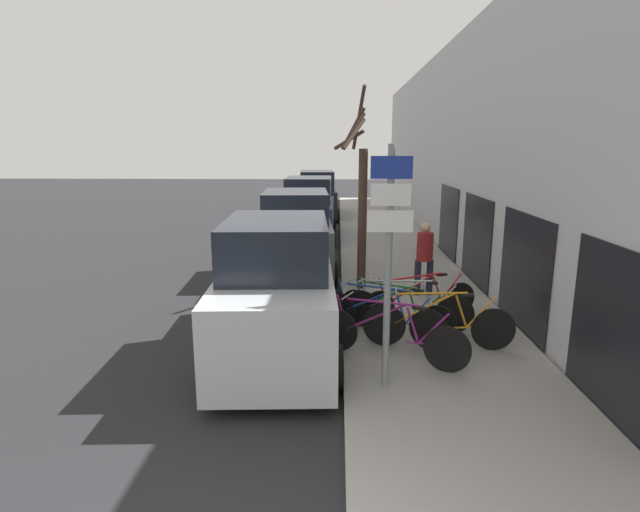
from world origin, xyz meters
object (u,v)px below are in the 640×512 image
at_px(bicycle_0, 389,335).
at_px(parked_car_3, 317,197).
at_px(signpost, 389,253).
at_px(bicycle_2, 381,316).
at_px(bicycle_1, 438,324).
at_px(parked_car_1, 296,237).
at_px(street_tree, 361,201).
at_px(bicycle_5, 420,300).
at_px(parked_car_2, 309,212).
at_px(pedestrian_near, 425,254).
at_px(bicycle_3, 395,312).
at_px(bicycle_4, 407,308).
at_px(parked_car_0, 278,292).

relative_size(bicycle_0, parked_car_3, 0.47).
xyz_separation_m(bicycle_0, parked_car_3, (-1.83, 16.88, 0.47)).
bearing_deg(signpost, bicycle_2, 87.05).
height_order(signpost, bicycle_1, signpost).
relative_size(parked_car_1, street_tree, 0.99).
xyz_separation_m(bicycle_1, street_tree, (-1.14, 3.58, 1.61)).
height_order(bicycle_5, parked_car_2, parked_car_2).
distance_m(bicycle_2, street_tree, 3.59).
xyz_separation_m(bicycle_2, pedestrian_near, (1.15, 2.65, 0.53)).
bearing_deg(street_tree, parked_car_2, 102.85).
distance_m(bicycle_5, street_tree, 2.95).
height_order(parked_car_2, street_tree, street_tree).
bearing_deg(bicycle_2, signpost, -151.09).
distance_m(parked_car_3, pedestrian_near, 13.63).
xyz_separation_m(bicycle_3, bicycle_5, (0.55, 0.69, 0.00)).
bearing_deg(bicycle_5, bicycle_0, 137.26).
bearing_deg(bicycle_3, bicycle_4, -21.86).
bearing_deg(parked_car_1, bicycle_2, -73.05).
height_order(pedestrian_near, street_tree, street_tree).
relative_size(signpost, bicycle_0, 1.45).
xyz_separation_m(bicycle_2, bicycle_3, (0.27, 0.30, -0.02)).
bearing_deg(bicycle_5, parked_car_1, 13.73).
relative_size(bicycle_2, bicycle_3, 1.07).
relative_size(bicycle_4, parked_car_0, 0.50).
xyz_separation_m(bicycle_3, parked_car_2, (-2.09, 9.79, 0.51)).
distance_m(parked_car_1, parked_car_3, 11.03).
bearing_deg(signpost, parked_car_2, 98.31).
height_order(bicycle_3, parked_car_3, parked_car_3).
distance_m(parked_car_2, parked_car_3, 5.87).
xyz_separation_m(bicycle_4, pedestrian_near, (0.66, 2.20, 0.53)).
distance_m(bicycle_1, parked_car_0, 2.67).
bearing_deg(parked_car_2, bicycle_1, -75.53).
bearing_deg(pedestrian_near, parked_car_2, -76.65).
xyz_separation_m(bicycle_5, parked_car_1, (-2.70, 3.94, 0.50)).
relative_size(bicycle_2, bicycle_4, 0.88).
bearing_deg(bicycle_5, bicycle_1, 162.29).
xyz_separation_m(parked_car_0, parked_car_1, (-0.14, 5.21, -0.00)).
relative_size(bicycle_2, bicycle_5, 0.91).
distance_m(bicycle_0, parked_car_2, 11.18).
height_order(bicycle_0, bicycle_2, bicycle_0).
distance_m(bicycle_0, bicycle_2, 0.93).
bearing_deg(parked_car_0, parked_car_3, 86.93).
distance_m(bicycle_0, pedestrian_near, 3.78).
bearing_deg(parked_car_1, parked_car_3, 85.64).
relative_size(signpost, bicycle_2, 1.59).
distance_m(bicycle_4, pedestrian_near, 2.36).
height_order(parked_car_0, parked_car_1, parked_car_0).
xyz_separation_m(signpost, bicycle_2, (0.09, 1.75, -1.47)).
bearing_deg(bicycle_2, bicycle_1, -81.57).
bearing_deg(bicycle_4, parked_car_1, 36.60).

